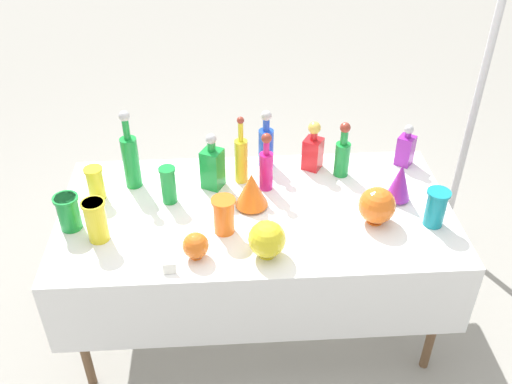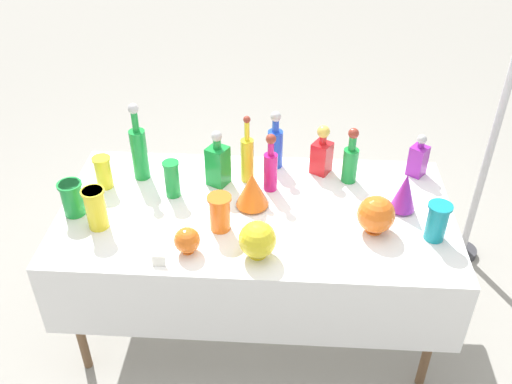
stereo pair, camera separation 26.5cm
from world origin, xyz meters
TOP-DOWN VIEW (x-y plane):
  - ground_plane at (0.00, 0.00)m, footprint 40.00×40.00m
  - display_table at (0.00, -0.04)m, footprint 1.86×0.94m
  - tall_bottle_0 at (-0.60, 0.24)m, footprint 0.08×0.08m
  - tall_bottle_1 at (-0.06, 0.24)m, footprint 0.07×0.07m
  - tall_bottle_2 at (0.06, 0.17)m, footprint 0.07×0.07m
  - tall_bottle_3 at (0.45, 0.27)m, footprint 0.08×0.08m
  - tall_bottle_4 at (0.08, 0.38)m, footprint 0.08×0.08m
  - square_decanter_0 at (-0.20, 0.20)m, footprint 0.13×0.13m
  - square_decanter_1 at (0.32, 0.34)m, footprint 0.12×0.12m
  - square_decanter_2 at (0.81, 0.35)m, footprint 0.11×0.11m
  - slender_vase_0 at (-0.85, -0.08)m, footprint 0.11×0.11m
  - slender_vase_1 at (-0.15, -0.15)m, footprint 0.11×0.11m
  - slender_vase_2 at (0.80, -0.16)m, footprint 0.11×0.11m
  - slender_vase_3 at (-0.41, 0.09)m, footprint 0.08×0.08m
  - slender_vase_4 at (-0.71, -0.17)m, footprint 0.10×0.10m
  - slender_vase_5 at (-0.76, 0.14)m, footprint 0.09×0.09m
  - fluted_vase_0 at (0.69, 0.04)m, footprint 0.12×0.12m
  - fluted_vase_1 at (-0.02, 0.02)m, footprint 0.16×0.16m
  - round_bowl_0 at (0.54, -0.13)m, footprint 0.17×0.17m
  - round_bowl_1 at (-0.28, -0.32)m, footprint 0.11×0.11m
  - round_bowl_2 at (0.03, -0.32)m, footprint 0.16×0.16m
  - price_tag_left at (-0.38, -0.41)m, footprint 0.06×0.02m
  - canopy_pole at (1.25, 0.61)m, footprint 0.18×0.18m

SIDE VIEW (x-z plane):
  - ground_plane at x=0.00m, z-range 0.00..0.00m
  - display_table at x=0.00m, z-range 0.31..1.07m
  - price_tag_left at x=-0.38m, z-range 0.76..0.81m
  - round_bowl_1 at x=-0.28m, z-range 0.76..0.88m
  - round_bowl_2 at x=0.03m, z-range 0.76..0.93m
  - slender_vase_5 at x=-0.76m, z-range 0.77..0.94m
  - slender_vase_0 at x=-0.85m, z-range 0.77..0.94m
  - round_bowl_0 at x=0.54m, z-range 0.76..0.94m
  - slender_vase_1 at x=-0.15m, z-range 0.77..0.94m
  - fluted_vase_1 at x=-0.02m, z-range 0.76..0.95m
  - square_decanter_2 at x=0.81m, z-range 0.74..0.97m
  - slender_vase_2 at x=0.80m, z-range 0.77..0.95m
  - slender_vase_3 at x=-0.41m, z-range 0.77..0.96m
  - fluted_vase_0 at x=0.69m, z-range 0.76..0.97m
  - slender_vase_4 at x=-0.71m, z-range 0.77..0.97m
  - square_decanter_1 at x=0.32m, z-range 0.74..1.01m
  - canopy_pole at x=1.25m, z-range -0.25..2.00m
  - square_decanter_0 at x=-0.20m, z-range 0.73..1.03m
  - tall_bottle_3 at x=0.45m, z-range 0.73..1.03m
  - tall_bottle_2 at x=0.06m, z-range 0.73..1.04m
  - tall_bottle_4 at x=0.08m, z-range 0.73..1.05m
  - tall_bottle_1 at x=-0.06m, z-range 0.71..1.08m
  - tall_bottle_0 at x=-0.60m, z-range 0.71..1.13m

